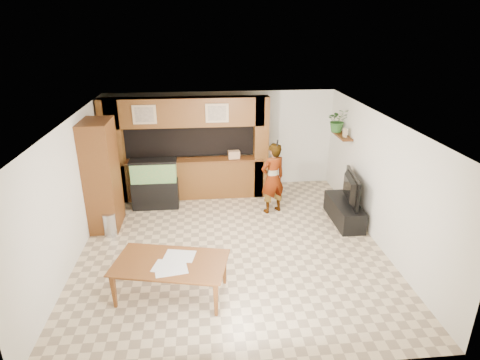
{
  "coord_description": "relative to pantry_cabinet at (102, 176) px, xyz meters",
  "views": [
    {
      "loc": [
        -0.52,
        -7.18,
        4.3
      ],
      "look_at": [
        0.24,
        0.6,
        1.18
      ],
      "focal_mm": 30.0,
      "sensor_mm": 36.0,
      "label": 1
    }
  ],
  "objects": [
    {
      "name": "wall_clock",
      "position": [
        -0.27,
        -0.1,
        0.7
      ],
      "size": [
        0.05,
        0.25,
        0.25
      ],
      "color": "black",
      "rests_on": "wall_left"
    },
    {
      "name": "aquarium",
      "position": [
        0.99,
        0.85,
        -0.6
      ],
      "size": [
        1.11,
        0.42,
        1.23
      ],
      "rotation": [
        0.0,
        0.0,
        -0.0
      ],
      "color": "black",
      "rests_on": "floor"
    },
    {
      "name": "photo_frame",
      "position": [
        5.55,
        0.65,
        0.63
      ],
      "size": [
        0.06,
        0.16,
        0.21
      ],
      "primitive_type": "cube",
      "rotation": [
        0.0,
        0.0,
        0.18
      ],
      "color": "tan",
      "rests_on": "wall_shelf"
    },
    {
      "name": "dining_table",
      "position": [
        1.58,
        -2.67,
        -0.88
      ],
      "size": [
        2.01,
        1.39,
        0.64
      ],
      "primitive_type": "imported",
      "rotation": [
        0.0,
        0.0,
        -0.22
      ],
      "color": "brown",
      "rests_on": "floor"
    },
    {
      "name": "pantry_cabinet",
      "position": [
        0.0,
        0.0,
        0.0
      ],
      "size": [
        0.6,
        0.98,
        2.4
      ],
      "primitive_type": "cube",
      "color": "brown",
      "rests_on": "floor"
    },
    {
      "name": "newspaper_b",
      "position": [
        1.57,
        -2.78,
        -0.55
      ],
      "size": [
        0.57,
        0.47,
        0.01
      ],
      "primitive_type": "cube",
      "rotation": [
        0.0,
        0.0,
        -0.27
      ],
      "color": "silver",
      "rests_on": "dining_table"
    },
    {
      "name": "floor",
      "position": [
        2.7,
        -1.1,
        -1.2
      ],
      "size": [
        6.5,
        6.5,
        0.0
      ],
      "primitive_type": "plane",
      "color": "#CEB78F",
      "rests_on": "ground"
    },
    {
      "name": "ceiling",
      "position": [
        2.7,
        -1.1,
        1.4
      ],
      "size": [
        6.5,
        6.5,
        0.0
      ],
      "primitive_type": "plane",
      "color": "white",
      "rests_on": "wall_back"
    },
    {
      "name": "microphone",
      "position": [
        3.84,
        0.17,
        0.57
      ],
      "size": [
        0.04,
        0.1,
        0.16
      ],
      "primitive_type": "cylinder",
      "rotation": [
        0.44,
        0.0,
        0.0
      ],
      "color": "black",
      "rests_on": "person"
    },
    {
      "name": "wall_back",
      "position": [
        2.7,
        2.15,
        0.1
      ],
      "size": [
        6.0,
        0.0,
        6.0
      ],
      "primitive_type": "plane",
      "rotation": [
        1.57,
        0.0,
        0.0
      ],
      "color": "white",
      "rests_on": "floor"
    },
    {
      "name": "newspaper_a",
      "position": [
        1.62,
        -2.85,
        -0.55
      ],
      "size": [
        0.56,
        0.45,
        0.01
      ],
      "primitive_type": "cube",
      "rotation": [
        0.0,
        0.0,
        0.17
      ],
      "color": "silver",
      "rests_on": "dining_table"
    },
    {
      "name": "counter_box",
      "position": [
        2.96,
        1.35,
        -0.06
      ],
      "size": [
        0.3,
        0.21,
        0.19
      ],
      "primitive_type": "cube",
      "rotation": [
        0.0,
        0.0,
        0.06
      ],
      "color": "tan",
      "rests_on": "partition"
    },
    {
      "name": "trash_can",
      "position": [
        0.15,
        -0.47,
        -0.94
      ],
      "size": [
        0.28,
        0.28,
        0.51
      ],
      "primitive_type": "cylinder",
      "color": "#B2B2B7",
      "rests_on": "floor"
    },
    {
      "name": "person",
      "position": [
        3.79,
        0.33,
        -0.34
      ],
      "size": [
        0.74,
        0.62,
        1.72
      ],
      "primitive_type": "imported",
      "rotation": [
        0.0,
        0.0,
        3.54
      ],
      "color": "tan",
      "rests_on": "floor"
    },
    {
      "name": "television",
      "position": [
        5.35,
        -0.32,
        -0.38
      ],
      "size": [
        0.32,
        1.2,
        0.68
      ],
      "primitive_type": "imported",
      "rotation": [
        0.0,
        0.0,
        1.43
      ],
      "color": "black",
      "rests_on": "tv_stand"
    },
    {
      "name": "potted_plant",
      "position": [
        5.52,
        1.14,
        0.81
      ],
      "size": [
        0.54,
        0.47,
        0.59
      ],
      "primitive_type": "imported",
      "rotation": [
        0.0,
        0.0,
        -0.04
      ],
      "color": "#2D6126",
      "rests_on": "wall_shelf"
    },
    {
      "name": "tv_stand",
      "position": [
        5.35,
        -0.32,
        -0.96
      ],
      "size": [
        0.52,
        1.43,
        0.48
      ],
      "primitive_type": "cube",
      "color": "black",
      "rests_on": "floor"
    },
    {
      "name": "wall_right",
      "position": [
        5.7,
        -1.1,
        0.1
      ],
      "size": [
        0.0,
        6.5,
        6.5
      ],
      "primitive_type": "plane",
      "rotation": [
        1.57,
        0.0,
        -1.57
      ],
      "color": "white",
      "rests_on": "floor"
    },
    {
      "name": "newspaper_c",
      "position": [
        1.73,
        -2.47,
        -0.55
      ],
      "size": [
        0.56,
        0.46,
        0.01
      ],
      "primitive_type": "cube",
      "rotation": [
        0.0,
        0.0,
        -0.21
      ],
      "color": "silver",
      "rests_on": "dining_table"
    },
    {
      "name": "wall_shelf",
      "position": [
        5.55,
        0.85,
        0.5
      ],
      "size": [
        0.25,
        0.9,
        0.04
      ],
      "primitive_type": "cube",
      "color": "brown",
      "rests_on": "wall_right"
    },
    {
      "name": "wall_left",
      "position": [
        -0.3,
        -1.1,
        0.1
      ],
      "size": [
        0.0,
        6.5,
        6.5
      ],
      "primitive_type": "plane",
      "rotation": [
        1.57,
        0.0,
        1.57
      ],
      "color": "white",
      "rests_on": "floor"
    },
    {
      "name": "partition",
      "position": [
        1.75,
        1.54,
        0.12
      ],
      "size": [
        4.2,
        0.99,
        2.6
      ],
      "color": "brown",
      "rests_on": "floor"
    }
  ]
}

